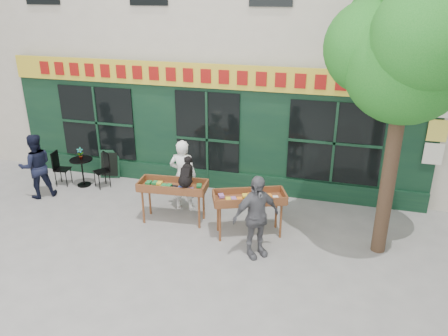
# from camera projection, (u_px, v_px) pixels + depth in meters

# --- Properties ---
(ground) EXTENTS (80.00, 80.00, 0.00)m
(ground) POSITION_uv_depth(u_px,v_px,m) (177.00, 228.00, 9.78)
(ground) COLOR slate
(ground) RESTS_ON ground
(street_tree) EXTENTS (3.05, 2.90, 5.60)m
(street_tree) POSITION_uv_depth(u_px,v_px,m) (412.00, 43.00, 7.46)
(street_tree) COLOR #382619
(street_tree) RESTS_ON ground
(book_cart_center) EXTENTS (1.55, 0.75, 0.99)m
(book_cart_center) POSITION_uv_depth(u_px,v_px,m) (173.00, 188.00, 9.79)
(book_cart_center) COLOR brown
(book_cart_center) RESTS_ON ground
(dog) EXTENTS (0.39, 0.63, 0.60)m
(dog) POSITION_uv_depth(u_px,v_px,m) (186.00, 172.00, 9.48)
(dog) COLOR black
(dog) RESTS_ON book_cart_center
(woman) EXTENTS (0.67, 0.48, 1.75)m
(woman) POSITION_uv_depth(u_px,v_px,m) (183.00, 175.00, 10.35)
(woman) COLOR white
(woman) RESTS_ON ground
(book_cart_right) EXTENTS (1.62, 1.14, 0.99)m
(book_cart_right) POSITION_uv_depth(u_px,v_px,m) (249.00, 200.00, 9.24)
(book_cart_right) COLOR brown
(book_cart_right) RESTS_ON ground
(man_right) EXTENTS (1.03, 0.99, 1.72)m
(man_right) POSITION_uv_depth(u_px,v_px,m) (256.00, 217.00, 8.48)
(man_right) COLOR #535358
(man_right) RESTS_ON ground
(bistro_table) EXTENTS (0.60, 0.60, 0.76)m
(bistro_table) POSITION_uv_depth(u_px,v_px,m) (82.00, 167.00, 11.73)
(bistro_table) COLOR black
(bistro_table) RESTS_ON ground
(bistro_chair_left) EXTENTS (0.42, 0.41, 0.95)m
(bistro_chair_left) POSITION_uv_depth(u_px,v_px,m) (59.00, 165.00, 11.78)
(bistro_chair_left) COLOR black
(bistro_chair_left) RESTS_ON ground
(bistro_chair_right) EXTENTS (0.51, 0.51, 0.95)m
(bistro_chair_right) POSITION_uv_depth(u_px,v_px,m) (104.00, 167.00, 11.68)
(bistro_chair_right) COLOR black
(bistro_chair_right) RESTS_ON ground
(potted_plant) EXTENTS (0.20, 0.18, 0.32)m
(potted_plant) POSITION_uv_depth(u_px,v_px,m) (80.00, 153.00, 11.58)
(potted_plant) COLOR gray
(potted_plant) RESTS_ON bistro_table
(man_left) EXTENTS (1.02, 1.02, 1.67)m
(man_left) POSITION_uv_depth(u_px,v_px,m) (36.00, 166.00, 10.99)
(man_left) COLOR black
(man_left) RESTS_ON ground
(chalkboard) EXTENTS (0.59, 0.31, 0.79)m
(chalkboard) POSITION_uv_depth(u_px,v_px,m) (110.00, 164.00, 12.31)
(chalkboard) COLOR black
(chalkboard) RESTS_ON ground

